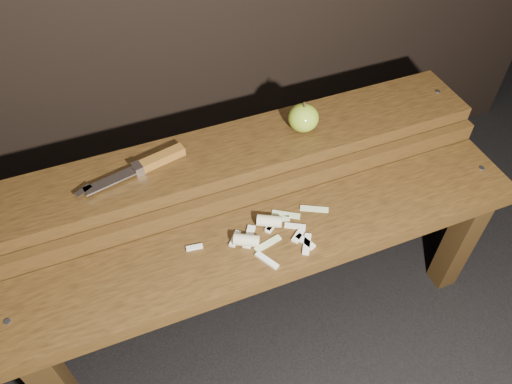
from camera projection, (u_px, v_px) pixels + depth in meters
name	position (u px, v px, depth m)	size (l,w,h in m)	color
ground	(264.00, 310.00, 1.44)	(60.00, 60.00, 0.00)	black
bench_front_tier	(276.00, 257.00, 1.14)	(1.20, 0.20, 0.42)	black
bench_rear_tier	(240.00, 172.00, 1.24)	(1.20, 0.21, 0.50)	black
apple	(303.00, 118.00, 1.19)	(0.07, 0.07, 0.08)	olive
knife	(149.00, 164.00, 1.12)	(0.26, 0.08, 0.02)	brown
apple_scraps	(266.00, 232.00, 1.10)	(0.34, 0.15, 0.03)	beige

